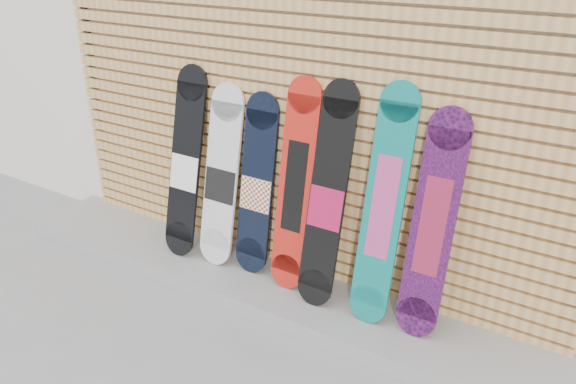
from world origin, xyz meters
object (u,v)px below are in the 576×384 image
at_px(snowboard_6, 433,227).
at_px(snowboard_2, 257,187).
at_px(snowboard_1, 221,178).
at_px(snowboard_3, 295,187).
at_px(snowboard_0, 185,165).
at_px(snowboard_5, 384,207).
at_px(snowboard_4, 327,198).

bearing_deg(snowboard_6, snowboard_2, 178.90).
xyz_separation_m(snowboard_1, snowboard_2, (0.31, 0.03, -0.01)).
bearing_deg(snowboard_3, snowboard_0, -177.77).
height_order(snowboard_0, snowboard_6, snowboard_0).
xyz_separation_m(snowboard_0, snowboard_3, (0.98, 0.04, 0.03)).
distance_m(snowboard_1, snowboard_3, 0.66).
relative_size(snowboard_1, snowboard_3, 0.91).
bearing_deg(snowboard_5, snowboard_2, 177.65).
height_order(snowboard_0, snowboard_3, snowboard_3).
bearing_deg(snowboard_4, snowboard_2, 174.78).
relative_size(snowboard_1, snowboard_6, 0.95).
xyz_separation_m(snowboard_5, snowboard_6, (0.32, 0.02, -0.05)).
bearing_deg(snowboard_1, snowboard_2, 5.60).
relative_size(snowboard_2, snowboard_4, 0.89).
bearing_deg(snowboard_3, snowboard_2, 177.26).
relative_size(snowboard_2, snowboard_5, 0.87).
xyz_separation_m(snowboard_1, snowboard_3, (0.65, 0.01, 0.08)).
bearing_deg(snowboard_1, snowboard_3, 1.19).
distance_m(snowboard_0, snowboard_2, 0.64).
height_order(snowboard_4, snowboard_6, snowboard_4).
bearing_deg(snowboard_4, snowboard_5, 2.14).
distance_m(snowboard_1, snowboard_5, 1.33).
height_order(snowboard_0, snowboard_2, snowboard_0).
distance_m(snowboard_0, snowboard_1, 0.34).
xyz_separation_m(snowboard_0, snowboard_6, (1.98, 0.03, 0.00)).
bearing_deg(snowboard_2, snowboard_3, -2.74).
distance_m(snowboard_0, snowboard_3, 0.99).
height_order(snowboard_3, snowboard_5, snowboard_5).
relative_size(snowboard_4, snowboard_5, 0.97).
relative_size(snowboard_2, snowboard_3, 0.90).
height_order(snowboard_2, snowboard_4, snowboard_4).
bearing_deg(snowboard_6, snowboard_3, 179.47).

